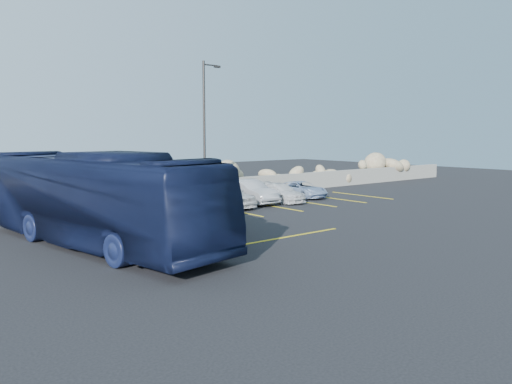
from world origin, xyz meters
TOP-DOWN VIEW (x-y plane):
  - ground at (0.00, 0.00)m, footprint 90.00×90.00m
  - seawall at (0.00, 12.00)m, footprint 60.00×0.40m
  - riprap_pile at (0.00, 13.20)m, footprint 54.00×2.80m
  - parking_lines at (4.64, 5.57)m, footprint 18.16×9.36m
  - lamppost at (2.56, 9.50)m, footprint 1.14×0.18m
  - vintage_bus at (-1.86, 4.93)m, footprint 2.68×7.83m
  - tour_coach at (-6.11, 3.47)m, footprint 4.82×12.47m
  - car_a at (3.04, 8.26)m, footprint 1.76×4.18m
  - car_b at (5.00, 8.68)m, footprint 1.52×4.19m
  - car_c at (6.89, 8.14)m, footprint 1.78×3.87m
  - car_d at (9.31, 8.74)m, footprint 1.80×3.74m

SIDE VIEW (x-z plane):
  - ground at x=0.00m, z-range 0.00..0.00m
  - parking_lines at x=4.64m, z-range 0.00..0.01m
  - car_d at x=9.31m, z-range 0.00..1.03m
  - car_c at x=6.89m, z-range 0.00..1.09m
  - seawall at x=0.00m, z-range 0.00..1.20m
  - car_b at x=5.00m, z-range 0.00..1.37m
  - car_a at x=3.04m, z-range 0.00..1.41m
  - vintage_bus at x=-1.86m, z-range 0.00..2.14m
  - riprap_pile at x=0.00m, z-range 0.00..2.60m
  - tour_coach at x=-6.11m, z-range 0.00..3.39m
  - lamppost at x=2.56m, z-range 0.30..8.30m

